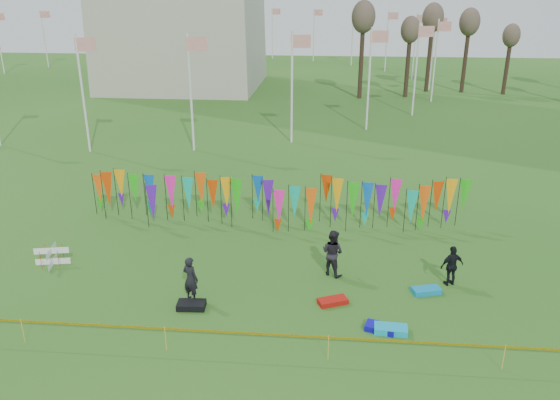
# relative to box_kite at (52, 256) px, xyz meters

# --- Properties ---
(ground) EXTENTS (160.00, 160.00, 0.00)m
(ground) POSITION_rel_box_kite_xyz_m (8.53, -3.51, -0.40)
(ground) COLOR #225217
(ground) RESTS_ON ground
(flagpole_ring) EXTENTS (57.40, 56.16, 8.00)m
(flagpole_ring) POSITION_rel_box_kite_xyz_m (-5.47, 44.49, 3.60)
(flagpole_ring) COLOR silver
(flagpole_ring) RESTS_ON ground
(banner_row) EXTENTS (18.64, 0.64, 2.33)m
(banner_row) POSITION_rel_box_kite_xyz_m (8.81, 4.87, 1.06)
(banner_row) COLOR black
(banner_row) RESTS_ON ground
(caution_tape_near) EXTENTS (26.00, 0.02, 0.90)m
(caution_tape_near) POSITION_rel_box_kite_xyz_m (8.31, -5.24, 0.38)
(caution_tape_near) COLOR #E6B704
(caution_tape_near) RESTS_ON ground
(box_kite) EXTENTS (0.71, 0.71, 0.79)m
(box_kite) POSITION_rel_box_kite_xyz_m (0.00, 0.00, 0.00)
(box_kite) COLOR red
(box_kite) RESTS_ON ground
(person_left) EXTENTS (0.77, 0.69, 1.74)m
(person_left) POSITION_rel_box_kite_xyz_m (6.42, -2.17, 0.47)
(person_left) COLOR black
(person_left) RESTS_ON ground
(person_mid) EXTENTS (1.10, 0.99, 1.92)m
(person_mid) POSITION_rel_box_kite_xyz_m (11.58, 0.24, 0.56)
(person_mid) COLOR black
(person_mid) RESTS_ON ground
(person_right) EXTENTS (1.09, 0.85, 1.64)m
(person_right) POSITION_rel_box_kite_xyz_m (16.16, -0.18, 0.42)
(person_right) COLOR black
(person_right) RESTS_ON ground
(kite_bag_turquoise) EXTENTS (1.13, 0.62, 0.22)m
(kite_bag_turquoise) POSITION_rel_box_kite_xyz_m (13.56, -3.59, -0.29)
(kite_bag_turquoise) COLOR #0EA8D5
(kite_bag_turquoise) RESTS_ON ground
(kite_bag_blue) EXTENTS (1.10, 0.78, 0.21)m
(kite_bag_blue) POSITION_rel_box_kite_xyz_m (13.22, -3.52, -0.29)
(kite_bag_blue) COLOR #0E0BB6
(kite_bag_blue) RESTS_ON ground
(kite_bag_red) EXTENTS (1.17, 0.87, 0.20)m
(kite_bag_red) POSITION_rel_box_kite_xyz_m (11.62, -1.98, -0.30)
(kite_bag_red) COLOR #AF130B
(kite_bag_red) RESTS_ON ground
(kite_bag_black) EXTENTS (1.04, 0.65, 0.23)m
(kite_bag_black) POSITION_rel_box_kite_xyz_m (6.55, -2.73, -0.28)
(kite_bag_black) COLOR black
(kite_bag_black) RESTS_ON ground
(kite_bag_teal) EXTENTS (1.16, 0.78, 0.20)m
(kite_bag_teal) POSITION_rel_box_kite_xyz_m (15.14, -0.90, -0.30)
(kite_bag_teal) COLOR #0D81B8
(kite_bag_teal) RESTS_ON ground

